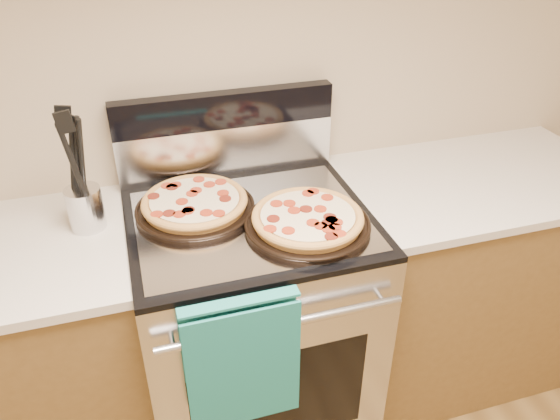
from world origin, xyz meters
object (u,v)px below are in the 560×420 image
object	(u,v)px
pepperoni_pizza_back	(195,204)
pepperoni_pizza_front	(308,220)
utensil_crock	(86,208)
range_body	(253,325)

from	to	relation	value
pepperoni_pizza_back	pepperoni_pizza_front	size ratio (longest dim) A/B	0.99
utensil_crock	range_body	bearing A→B (deg)	-11.73
pepperoni_pizza_front	utensil_crock	xyz separation A→B (m)	(-0.64, 0.22, 0.03)
pepperoni_pizza_back	utensil_crock	bearing A→B (deg)	174.66
utensil_crock	pepperoni_pizza_back	bearing A→B (deg)	-5.34
pepperoni_pizza_front	utensil_crock	world-z (taller)	utensil_crock
pepperoni_pizza_front	pepperoni_pizza_back	bearing A→B (deg)	148.37
pepperoni_pizza_back	range_body	bearing A→B (deg)	-24.02
pepperoni_pizza_front	utensil_crock	distance (m)	0.68
pepperoni_pizza_front	utensil_crock	size ratio (longest dim) A/B	2.83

